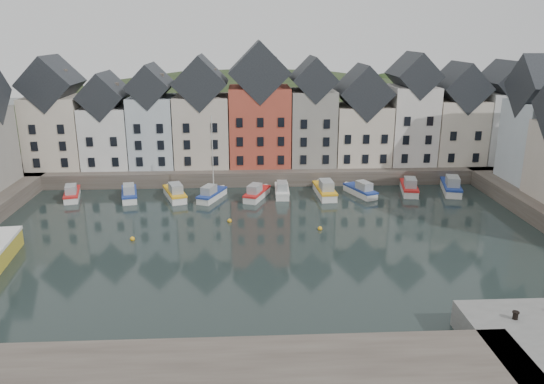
{
  "coord_description": "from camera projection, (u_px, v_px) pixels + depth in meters",
  "views": [
    {
      "loc": [
        -2.07,
        -49.16,
        20.93
      ],
      "look_at": [
        0.77,
        6.0,
        4.13
      ],
      "focal_mm": 35.0,
      "sensor_mm": 36.0,
      "label": 1
    }
  ],
  "objects": [
    {
      "name": "boat_g",
      "position": [
        325.0,
        190.0,
        69.96
      ],
      "size": [
        2.47,
        6.84,
        2.58
      ],
      "rotation": [
        0.0,
        0.0,
        0.06
      ],
      "color": "silver",
      "rests_on": "ground"
    },
    {
      "name": "boat_h",
      "position": [
        361.0,
        191.0,
        70.28
      ],
      "size": [
        3.81,
        6.05,
        2.22
      ],
      "rotation": [
        0.0,
        0.0,
        0.38
      ],
      "color": "silver",
      "rests_on": "ground"
    },
    {
      "name": "boat_b",
      "position": [
        129.0,
        194.0,
        68.78
      ],
      "size": [
        3.11,
        6.3,
        2.32
      ],
      "rotation": [
        0.0,
        0.0,
        0.21
      ],
      "color": "silver",
      "rests_on": "ground"
    },
    {
      "name": "ground",
      "position": [
        267.0,
        249.0,
        53.16
      ],
      "size": [
        260.0,
        260.0,
        0.0
      ],
      "primitive_type": "plane",
      "color": "black",
      "rests_on": "ground"
    },
    {
      "name": "boat_f",
      "position": [
        282.0,
        191.0,
        70.29
      ],
      "size": [
        2.0,
        5.85,
        2.22
      ],
      "rotation": [
        0.0,
        0.0,
        -0.03
      ],
      "color": "silver",
      "rests_on": "ground"
    },
    {
      "name": "near_wall",
      "position": [
        115.0,
        383.0,
        31.36
      ],
      "size": [
        50.0,
        6.0,
        2.0
      ],
      "primitive_type": "cube",
      "color": "#443C34",
      "rests_on": "ground"
    },
    {
      "name": "boat_e",
      "position": [
        256.0,
        193.0,
        69.02
      ],
      "size": [
        3.84,
        6.11,
        2.25
      ],
      "rotation": [
        0.0,
        0.0,
        -0.38
      ],
      "color": "silver",
      "rests_on": "ground"
    },
    {
      "name": "boat_c",
      "position": [
        175.0,
        193.0,
        68.86
      ],
      "size": [
        3.89,
        6.61,
        2.42
      ],
      "rotation": [
        0.0,
        0.0,
        0.33
      ],
      "color": "silver",
      "rests_on": "ground"
    },
    {
      "name": "boat_j",
      "position": [
        451.0,
        187.0,
        71.59
      ],
      "size": [
        3.71,
        7.19,
        2.64
      ],
      "rotation": [
        0.0,
        0.0,
        -0.24
      ],
      "color": "silver",
      "rests_on": "ground"
    },
    {
      "name": "boat_a",
      "position": [
        72.0,
        194.0,
        68.85
      ],
      "size": [
        3.03,
        5.98,
        2.2
      ],
      "rotation": [
        0.0,
        0.0,
        0.23
      ],
      "color": "silver",
      "rests_on": "ground"
    },
    {
      "name": "mooring_buoys",
      "position": [
        229.0,
        229.0,
        58.02
      ],
      "size": [
        20.5,
        5.5,
        0.5
      ],
      "color": "gold",
      "rests_on": "ground"
    },
    {
      "name": "boat_d",
      "position": [
        211.0,
        194.0,
        68.58
      ],
      "size": [
        3.85,
        5.99,
        10.98
      ],
      "rotation": [
        0.0,
        0.0,
        -0.39
      ],
      "color": "silver",
      "rests_on": "ground"
    },
    {
      "name": "mooring_bollard",
      "position": [
        516.0,
        315.0,
        36.27
      ],
      "size": [
        0.48,
        0.48,
        0.56
      ],
      "color": "black",
      "rests_on": "near_quay"
    },
    {
      "name": "hillside",
      "position": [
        256.0,
        223.0,
        111.9
      ],
      "size": [
        153.6,
        70.4,
        64.0
      ],
      "color": "black",
      "rests_on": "ground"
    },
    {
      "name": "far_terrace",
      "position": [
        281.0,
        117.0,
        77.49
      ],
      "size": [
        72.37,
        8.16,
        17.78
      ],
      "color": "beige",
      "rests_on": "far_quay"
    },
    {
      "name": "far_quay",
      "position": [
        259.0,
        166.0,
        81.54
      ],
      "size": [
        90.0,
        16.0,
        2.0
      ],
      "primitive_type": "cube",
      "color": "#443C34",
      "rests_on": "ground"
    },
    {
      "name": "boat_i",
      "position": [
        409.0,
        188.0,
        71.42
      ],
      "size": [
        3.14,
        6.61,
        2.44
      ],
      "rotation": [
        0.0,
        0.0,
        -0.19
      ],
      "color": "silver",
      "rests_on": "ground"
    }
  ]
}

